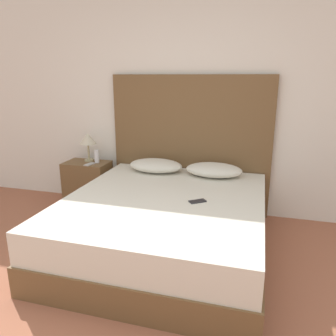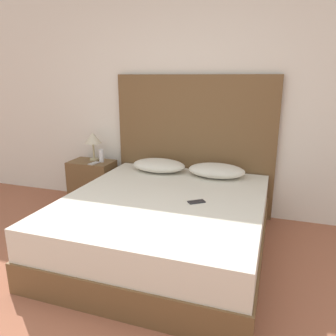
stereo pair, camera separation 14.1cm
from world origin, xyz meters
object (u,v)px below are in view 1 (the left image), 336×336
object	(u,v)px
nightstand	(88,184)
phone_on_bed	(198,201)
bed	(165,224)
phone_on_nightstand	(90,164)
table_lamp	(88,140)

from	to	relation	value
nightstand	phone_on_bed	bearing A→B (deg)	-28.02
bed	phone_on_nightstand	distance (m)	1.40
phone_on_bed	bed	bearing A→B (deg)	172.94
phone_on_bed	table_lamp	world-z (taller)	table_lamp
bed	phone_on_bed	world-z (taller)	phone_on_bed
table_lamp	bed	bearing A→B (deg)	-34.61
table_lamp	phone_on_nightstand	size ratio (longest dim) A/B	2.23
phone_on_bed	phone_on_nightstand	world-z (taller)	phone_on_nightstand
phone_on_bed	table_lamp	distance (m)	1.84
bed	phone_on_nightstand	xyz separation A→B (m)	(-1.17, 0.71, 0.32)
phone_on_bed	nightstand	bearing A→B (deg)	151.98
bed	phone_on_nightstand	world-z (taller)	phone_on_nightstand
phone_on_nightstand	bed	bearing A→B (deg)	-31.30
nightstand	table_lamp	world-z (taller)	table_lamp
nightstand	table_lamp	size ratio (longest dim) A/B	1.62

